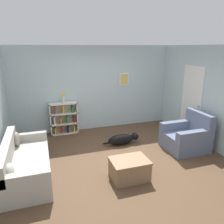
% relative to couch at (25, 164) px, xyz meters
% --- Properties ---
extents(ground_plane, '(14.00, 14.00, 0.00)m').
position_rel_couch_xyz_m(ground_plane, '(2.01, 0.07, -0.28)').
color(ground_plane, brown).
extents(wall_back, '(5.60, 0.13, 2.60)m').
position_rel_couch_xyz_m(wall_back, '(2.02, 2.32, 1.02)').
color(wall_back, silver).
rests_on(wall_back, ground_plane).
extents(wall_right, '(0.16, 5.00, 2.60)m').
position_rel_couch_xyz_m(wall_right, '(4.56, 0.09, 1.01)').
color(wall_right, silver).
rests_on(wall_right, ground_plane).
extents(couch, '(0.85, 1.98, 0.78)m').
position_rel_couch_xyz_m(couch, '(0.00, 0.00, 0.00)').
color(couch, '#ADA89E').
rests_on(couch, ground_plane).
extents(bookshelf, '(0.83, 0.28, 0.96)m').
position_rel_couch_xyz_m(bookshelf, '(1.02, 2.13, 0.18)').
color(bookshelf, silver).
rests_on(bookshelf, ground_plane).
extents(recliner_chair, '(0.98, 0.92, 0.97)m').
position_rel_couch_xyz_m(recliner_chair, '(3.91, 0.04, 0.05)').
color(recliner_chair, slate).
rests_on(recliner_chair, ground_plane).
extents(coffee_table, '(0.74, 0.56, 0.41)m').
position_rel_couch_xyz_m(coffee_table, '(1.98, -0.74, -0.06)').
color(coffee_table, '#846647').
rests_on(coffee_table, ground_plane).
extents(dog, '(1.02, 0.26, 0.29)m').
position_rel_couch_xyz_m(dog, '(2.42, 0.80, -0.13)').
color(dog, black).
rests_on(dog, ground_plane).
extents(vase, '(0.10, 0.10, 0.29)m').
position_rel_couch_xyz_m(vase, '(1.04, 2.11, 0.85)').
color(vase, silver).
rests_on(vase, bookshelf).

